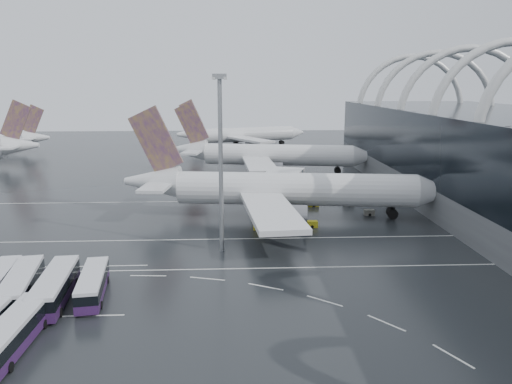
{
  "coord_description": "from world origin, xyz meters",
  "views": [
    {
      "loc": [
        2.6,
        -69.61,
        26.13
      ],
      "look_at": [
        6.76,
        17.39,
        7.0
      ],
      "focal_mm": 35.0,
      "sensor_mm": 36.0,
      "label": 1
    }
  ],
  "objects_px": {
    "bus_row_near_b": "(21,285)",
    "bus_row_far_c": "(13,333)",
    "bus_row_near_c": "(55,287)",
    "bus_row_near_d": "(93,284)",
    "airliner_gate_b": "(268,155)",
    "gse_cart_belly_c": "(260,226)",
    "gse_cart_belly_e": "(313,204)",
    "gse_cart_belly_d": "(369,212)",
    "airliner_main": "(279,190)",
    "gse_cart_belly_a": "(312,224)",
    "airliner_gate_c": "(241,135)",
    "floodlight_mast": "(220,143)",
    "gse_cart_belly_b": "(349,203)"
  },
  "relations": [
    {
      "from": "bus_row_near_b",
      "to": "bus_row_far_c",
      "type": "bearing_deg",
      "value": -171.21
    },
    {
      "from": "bus_row_near_c",
      "to": "bus_row_near_d",
      "type": "height_order",
      "value": "bus_row_near_c"
    },
    {
      "from": "airliner_gate_b",
      "to": "gse_cart_belly_c",
      "type": "relative_size",
      "value": 24.88
    },
    {
      "from": "bus_row_near_d",
      "to": "gse_cart_belly_e",
      "type": "bearing_deg",
      "value": -45.81
    },
    {
      "from": "bus_row_near_b",
      "to": "gse_cart_belly_d",
      "type": "distance_m",
      "value": 65.39
    },
    {
      "from": "bus_row_far_c",
      "to": "gse_cart_belly_e",
      "type": "distance_m",
      "value": 69.52
    },
    {
      "from": "bus_row_near_d",
      "to": "gse_cart_belly_e",
      "type": "xyz_separation_m",
      "value": [
        34.95,
        44.8,
        -1.04
      ]
    },
    {
      "from": "gse_cart_belly_d",
      "to": "gse_cart_belly_c",
      "type": "bearing_deg",
      "value": -158.53
    },
    {
      "from": "airliner_main",
      "to": "gse_cart_belly_e",
      "type": "relative_size",
      "value": 28.6
    },
    {
      "from": "bus_row_far_c",
      "to": "gse_cart_belly_a",
      "type": "height_order",
      "value": "bus_row_far_c"
    },
    {
      "from": "gse_cart_belly_c",
      "to": "airliner_gate_c",
      "type": "bearing_deg",
      "value": 90.65
    },
    {
      "from": "airliner_gate_c",
      "to": "gse_cart_belly_d",
      "type": "relative_size",
      "value": 26.86
    },
    {
      "from": "bus_row_near_d",
      "to": "gse_cart_belly_a",
      "type": "bearing_deg",
      "value": -55.7
    },
    {
      "from": "airliner_gate_b",
      "to": "gse_cart_belly_e",
      "type": "distance_m",
      "value": 42.0
    },
    {
      "from": "bus_row_near_c",
      "to": "gse_cart_belly_d",
      "type": "xyz_separation_m",
      "value": [
        49.19,
        38.25,
        -1.33
      ]
    },
    {
      "from": "bus_row_near_d",
      "to": "gse_cart_belly_c",
      "type": "bearing_deg",
      "value": -46.43
    },
    {
      "from": "floodlight_mast",
      "to": "bus_row_near_d",
      "type": "bearing_deg",
      "value": -133.65
    },
    {
      "from": "floodlight_mast",
      "to": "gse_cart_belly_d",
      "type": "xyz_separation_m",
      "value": [
        29.27,
        20.49,
        -16.7
      ]
    },
    {
      "from": "bus_row_far_c",
      "to": "gse_cart_belly_c",
      "type": "distance_m",
      "value": 48.72
    },
    {
      "from": "bus_row_near_d",
      "to": "gse_cart_belly_c",
      "type": "relative_size",
      "value": 5.16
    },
    {
      "from": "gse_cart_belly_b",
      "to": "gse_cart_belly_c",
      "type": "distance_m",
      "value": 26.21
    },
    {
      "from": "bus_row_near_d",
      "to": "bus_row_far_c",
      "type": "distance_m",
      "value": 13.23
    },
    {
      "from": "airliner_main",
      "to": "gse_cart_belly_d",
      "type": "xyz_separation_m",
      "value": [
        18.27,
        0.37,
        -4.92
      ]
    },
    {
      "from": "gse_cart_belly_a",
      "to": "gse_cart_belly_b",
      "type": "height_order",
      "value": "gse_cart_belly_b"
    },
    {
      "from": "bus_row_near_d",
      "to": "bus_row_near_c",
      "type": "bearing_deg",
      "value": 98.64
    },
    {
      "from": "airliner_gate_b",
      "to": "airliner_gate_c",
      "type": "xyz_separation_m",
      "value": [
        -6.89,
        61.1,
        -0.28
      ]
    },
    {
      "from": "bus_row_near_c",
      "to": "gse_cart_belly_b",
      "type": "bearing_deg",
      "value": -50.97
    },
    {
      "from": "airliner_main",
      "to": "bus_row_near_d",
      "type": "xyz_separation_m",
      "value": [
        -26.76,
        -36.65,
        -3.82
      ]
    },
    {
      "from": "bus_row_near_b",
      "to": "bus_row_near_c",
      "type": "bearing_deg",
      "value": -109.33
    },
    {
      "from": "bus_row_near_b",
      "to": "gse_cart_belly_c",
      "type": "relative_size",
      "value": 5.73
    },
    {
      "from": "airliner_main",
      "to": "bus_row_near_b",
      "type": "xyz_separation_m",
      "value": [
        -35.26,
        -37.15,
        -3.64
      ]
    },
    {
      "from": "bus_row_near_b",
      "to": "gse_cart_belly_c",
      "type": "bearing_deg",
      "value": -57.11
    },
    {
      "from": "gse_cart_belly_b",
      "to": "gse_cart_belly_c",
      "type": "bearing_deg",
      "value": -140.37
    },
    {
      "from": "floodlight_mast",
      "to": "gse_cart_belly_a",
      "type": "distance_m",
      "value": 26.48
    },
    {
      "from": "bus_row_near_b",
      "to": "bus_row_far_c",
      "type": "xyz_separation_m",
      "value": [
        4.04,
        -11.95,
        -0.07
      ]
    },
    {
      "from": "bus_row_near_d",
      "to": "bus_row_far_c",
      "type": "xyz_separation_m",
      "value": [
        -4.46,
        -12.46,
        0.11
      ]
    },
    {
      "from": "bus_row_near_d",
      "to": "gse_cart_belly_e",
      "type": "relative_size",
      "value": 5.54
    },
    {
      "from": "airliner_gate_c",
      "to": "bus_row_far_c",
      "type": "relative_size",
      "value": 4.15
    },
    {
      "from": "gse_cart_belly_c",
      "to": "gse_cart_belly_e",
      "type": "height_order",
      "value": "gse_cart_belly_c"
    },
    {
      "from": "airliner_gate_b",
      "to": "floodlight_mast",
      "type": "xyz_separation_m",
      "value": [
        -12.22,
        -69.43,
        12.01
      ]
    },
    {
      "from": "floodlight_mast",
      "to": "gse_cart_belly_c",
      "type": "bearing_deg",
      "value": 60.07
    },
    {
      "from": "gse_cart_belly_a",
      "to": "gse_cart_belly_e",
      "type": "xyz_separation_m",
      "value": [
        2.86,
        15.75,
        0.03
      ]
    },
    {
      "from": "bus_row_near_c",
      "to": "floodlight_mast",
      "type": "bearing_deg",
      "value": -53.81
    },
    {
      "from": "airliner_main",
      "to": "bus_row_near_b",
      "type": "relative_size",
      "value": 4.65
    },
    {
      "from": "bus_row_near_c",
      "to": "bus_row_near_d",
      "type": "distance_m",
      "value": 4.33
    },
    {
      "from": "bus_row_near_b",
      "to": "floodlight_mast",
      "type": "height_order",
      "value": "floodlight_mast"
    },
    {
      "from": "bus_row_near_c",
      "to": "gse_cart_belly_d",
      "type": "distance_m",
      "value": 62.32
    },
    {
      "from": "gse_cart_belly_d",
      "to": "bus_row_near_b",
      "type": "bearing_deg",
      "value": -144.97
    },
    {
      "from": "airliner_main",
      "to": "bus_row_near_d",
      "type": "bearing_deg",
      "value": -119.12
    },
    {
      "from": "bus_row_near_c",
      "to": "gse_cart_belly_b",
      "type": "height_order",
      "value": "bus_row_near_c"
    }
  ]
}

